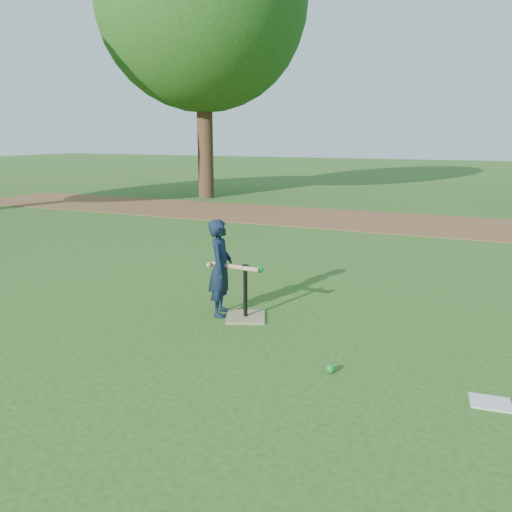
% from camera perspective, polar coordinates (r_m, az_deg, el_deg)
% --- Properties ---
extents(ground, '(80.00, 80.00, 0.00)m').
position_cam_1_polar(ground, '(5.23, -0.58, -8.87)').
color(ground, '#285116').
rests_on(ground, ground).
extents(dirt_strip, '(24.00, 3.00, 0.01)m').
position_cam_1_polar(dirt_strip, '(12.24, 13.75, 3.89)').
color(dirt_strip, brown).
rests_on(dirt_strip, ground).
extents(child, '(0.37, 0.46, 1.10)m').
position_cam_1_polar(child, '(5.62, -4.07, -1.36)').
color(child, black).
rests_on(child, ground).
extents(wiffle_ball_ground, '(0.08, 0.08, 0.08)m').
position_cam_1_polar(wiffle_ball_ground, '(4.46, 8.51, -12.60)').
color(wiffle_ball_ground, '#0C8727').
rests_on(wiffle_ball_ground, ground).
extents(clipboard, '(0.32, 0.26, 0.01)m').
position_cam_1_polar(clipboard, '(4.37, 25.24, -14.93)').
color(clipboard, silver).
rests_on(clipboard, ground).
extents(batting_tee, '(0.56, 0.56, 0.61)m').
position_cam_1_polar(batting_tee, '(5.62, -1.21, -6.02)').
color(batting_tee, '#93885D').
rests_on(batting_tee, ground).
extents(swing_action, '(0.66, 0.14, 0.08)m').
position_cam_1_polar(swing_action, '(5.50, -2.18, -1.29)').
color(swing_action, tan).
rests_on(swing_action, ground).
extents(tree_left, '(6.40, 6.40, 9.08)m').
position_cam_1_polar(tree_left, '(16.91, -6.19, 26.80)').
color(tree_left, '#382316').
rests_on(tree_left, ground).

